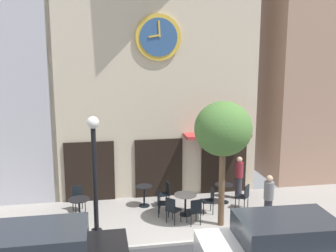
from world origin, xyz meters
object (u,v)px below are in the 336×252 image
Objects in this scene: cafe_table_leftmost at (144,193)px; pedestrian_maroon at (239,177)px; street_lamp at (95,179)px; cafe_chair_outer at (165,192)px; cafe_table_rightmost at (185,200)px; cafe_chair_left_end at (210,199)px; cafe_chair_under_awning at (78,197)px; parked_car_white at (286,248)px; street_tree at (223,130)px; cafe_table_near_curb at (224,190)px; cafe_chair_near_lamp at (161,201)px; cafe_chair_curbside at (244,195)px; cafe_table_center_left at (79,205)px; cafe_chair_right_end at (172,208)px; cafe_chair_by_entrance at (195,210)px; pedestrian_grey at (268,199)px.

pedestrian_maroon is at bearing 1.97° from cafe_table_leftmost.
cafe_chair_outer is at bearing 42.91° from street_lamp.
cafe_table_rightmost is 0.88m from cafe_chair_left_end.
cafe_chair_outer is at bearing -7.61° from cafe_table_leftmost.
cafe_chair_under_awning is 7.40m from parked_car_white.
cafe_chair_left_end is (2.19, -1.04, 0.02)m from cafe_table_leftmost.
cafe_chair_under_awning is 4.68m from cafe_chair_left_end.
street_tree reaches higher than cafe_chair_left_end.
cafe_chair_outer is (-2.21, 0.09, 0.03)m from cafe_table_near_curb.
cafe_chair_near_lamp is (-0.29, -0.85, 0.00)m from cafe_chair_outer.
cafe_table_rightmost reaches higher than cafe_table_near_curb.
cafe_table_near_curb is 0.88m from cafe_chair_curbside.
pedestrian_maroon is at bearing 1.18° from cafe_chair_under_awning.
cafe_chair_outer is (-1.51, 1.92, -2.66)m from street_tree.
cafe_chair_under_awning is (-5.36, 0.20, 0.03)m from cafe_table_near_curb.
cafe_chair_left_end reaches higher than cafe_table_rightmost.
street_lamp reaches higher than cafe_table_center_left.
cafe_table_near_curb is 0.80× the size of cafe_chair_right_end.
cafe_chair_left_end reaches higher than cafe_table_near_curb.
cafe_chair_right_end and cafe_chair_near_lamp have the same top height.
cafe_chair_near_lamp is (-2.50, -0.75, 0.03)m from cafe_table_near_curb.
pedestrian_maroon is at bearing 24.43° from cafe_table_near_curb.
parked_car_white is at bearing -79.67° from cafe_chair_left_end.
street_tree is at bearing -13.87° from cafe_chair_right_end.
cafe_chair_under_awning is at bearing 163.95° from cafe_table_rightmost.
cafe_chair_left_end is at bearing 95.73° from street_tree.
street_lamp reaches higher than cafe_table_near_curb.
cafe_table_center_left reaches higher than cafe_table_near_curb.
cafe_chair_right_end is at bearing -157.63° from cafe_chair_left_end.
cafe_table_near_curb is 0.80× the size of cafe_chair_left_end.
cafe_chair_curbside is 1.00× the size of cafe_chair_left_end.
cafe_chair_near_lamp reaches higher than cafe_table_center_left.
cafe_chair_under_awning is (-3.68, 1.06, -0.03)m from cafe_table_rightmost.
pedestrian_grey reaches higher than cafe_chair_by_entrance.
street_tree is 2.45× the size of pedestrian_grey.
cafe_chair_outer is 1.69m from cafe_chair_left_end.
cafe_chair_by_entrance reaches higher than cafe_table_rightmost.
street_tree is 5.73m from cafe_chair_under_awning.
cafe_chair_curbside is 2.31m from cafe_chair_by_entrance.
street_lamp reaches higher than cafe_chair_by_entrance.
street_tree is 4.55× the size of cafe_chair_right_end.
cafe_table_center_left is 3.61m from cafe_table_rightmost.
cafe_chair_outer is at bearing 88.34° from cafe_chair_right_end.
cafe_chair_under_awning is 1.00× the size of cafe_chair_left_end.
street_lamp is 5.52m from parked_car_white.
cafe_chair_near_lamp is at bearing 109.75° from cafe_chair_right_end.
street_tree is 2.83m from cafe_chair_left_end.
cafe_chair_outer is (2.49, 2.32, -1.40)m from street_lamp.
street_tree is 4.06m from cafe_table_leftmost.
cafe_chair_near_lamp is at bearing 33.76° from street_lamp.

